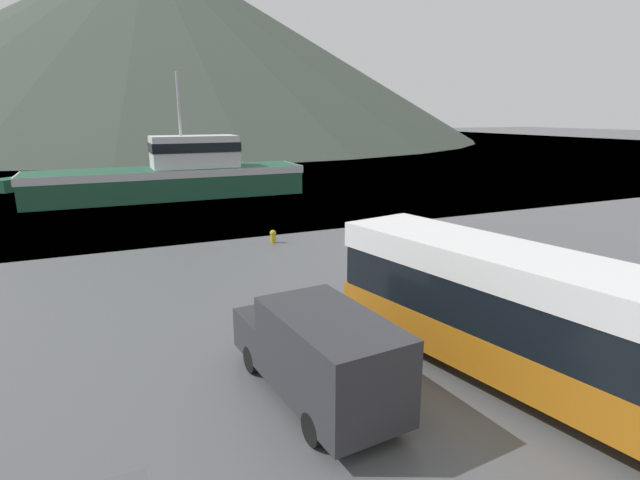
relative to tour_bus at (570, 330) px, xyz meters
name	(u,v)px	position (x,y,z in m)	size (l,w,h in m)	color
water_surface	(127,139)	(0.04, 138.46, -1.88)	(240.00, 240.00, 0.00)	#3D5160
hill_backdrop	(155,44)	(9.47, 141.15, 22.84)	(168.62, 168.62, 49.44)	#3D473D
tour_bus	(570,330)	(0.00, 0.00, 0.00)	(4.95, 13.12, 3.35)	#B26614
delivery_van	(318,352)	(-4.92, 2.58, -0.67)	(2.41, 5.56, 2.27)	#2D2D33
fishing_boat	(175,175)	(-3.29, 34.04, -0.07)	(21.09, 4.80, 9.65)	#1E5138
storage_bin	(523,280)	(4.59, 5.59, -1.22)	(1.06, 1.07, 1.30)	olive
small_boat	(24,183)	(-14.88, 44.43, -1.33)	(5.14, 5.26, 1.09)	#1E5138
mooring_bollard	(273,236)	(-1.04, 16.92, -1.52)	(0.33, 0.33, 0.67)	#B29919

